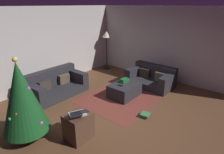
{
  "coord_description": "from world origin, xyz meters",
  "views": [
    {
      "loc": [
        -3.32,
        -2.52,
        2.66
      ],
      "look_at": [
        0.49,
        0.61,
        0.75
      ],
      "focal_mm": 30.38,
      "sensor_mm": 36.0,
      "label": 1
    }
  ],
  "objects_px": {
    "christmas_tree": "(22,98)",
    "side_table": "(79,126)",
    "corner_lamp": "(106,37)",
    "ottoman": "(125,90)",
    "tv_remote": "(120,85)",
    "book_stack": "(145,115)",
    "couch_right": "(151,78)",
    "gift_box": "(124,80)",
    "couch_left": "(56,85)",
    "laptop": "(78,113)"
  },
  "relations": [
    {
      "from": "ottoman",
      "to": "corner_lamp",
      "type": "height_order",
      "value": "corner_lamp"
    },
    {
      "from": "couch_right",
      "to": "corner_lamp",
      "type": "height_order",
      "value": "corner_lamp"
    },
    {
      "from": "laptop",
      "to": "christmas_tree",
      "type": "bearing_deg",
      "value": 125.3
    },
    {
      "from": "ottoman",
      "to": "side_table",
      "type": "distance_m",
      "value": 2.23
    },
    {
      "from": "side_table",
      "to": "ottoman",
      "type": "bearing_deg",
      "value": 10.52
    },
    {
      "from": "side_table",
      "to": "couch_right",
      "type": "bearing_deg",
      "value": 3.09
    },
    {
      "from": "christmas_tree",
      "to": "side_table",
      "type": "distance_m",
      "value": 1.25
    },
    {
      "from": "ottoman",
      "to": "christmas_tree",
      "type": "bearing_deg",
      "value": 171.31
    },
    {
      "from": "tv_remote",
      "to": "laptop",
      "type": "xyz_separation_m",
      "value": [
        -2.02,
        -0.48,
        0.22
      ]
    },
    {
      "from": "side_table",
      "to": "christmas_tree",
      "type": "bearing_deg",
      "value": 128.07
    },
    {
      "from": "ottoman",
      "to": "gift_box",
      "type": "distance_m",
      "value": 0.3
    },
    {
      "from": "christmas_tree",
      "to": "corner_lamp",
      "type": "height_order",
      "value": "christmas_tree"
    },
    {
      "from": "couch_right",
      "to": "book_stack",
      "type": "relative_size",
      "value": 6.1
    },
    {
      "from": "gift_box",
      "to": "corner_lamp",
      "type": "xyz_separation_m",
      "value": [
        1.55,
        2.06,
        0.9
      ]
    },
    {
      "from": "christmas_tree",
      "to": "laptop",
      "type": "xyz_separation_m",
      "value": [
        0.63,
        -0.9,
        -0.31
      ]
    },
    {
      "from": "side_table",
      "to": "corner_lamp",
      "type": "bearing_deg",
      "value": 33.64
    },
    {
      "from": "ottoman",
      "to": "couch_right",
      "type": "bearing_deg",
      "value": -9.81
    },
    {
      "from": "laptop",
      "to": "book_stack",
      "type": "distance_m",
      "value": 1.82
    },
    {
      "from": "book_stack",
      "to": "side_table",
      "type": "bearing_deg",
      "value": 157.17
    },
    {
      "from": "book_stack",
      "to": "tv_remote",
      "type": "bearing_deg",
      "value": 69.44
    },
    {
      "from": "tv_remote",
      "to": "side_table",
      "type": "relative_size",
      "value": 0.28
    },
    {
      "from": "couch_left",
      "to": "book_stack",
      "type": "height_order",
      "value": "couch_left"
    },
    {
      "from": "couch_left",
      "to": "book_stack",
      "type": "bearing_deg",
      "value": 102.07
    },
    {
      "from": "christmas_tree",
      "to": "corner_lamp",
      "type": "bearing_deg",
      "value": 20.88
    },
    {
      "from": "couch_right",
      "to": "laptop",
      "type": "xyz_separation_m",
      "value": [
        -3.49,
        -0.24,
        0.36
      ]
    },
    {
      "from": "couch_right",
      "to": "christmas_tree",
      "type": "height_order",
      "value": "christmas_tree"
    },
    {
      "from": "tv_remote",
      "to": "corner_lamp",
      "type": "xyz_separation_m",
      "value": [
        1.86,
        2.14,
        0.95
      ]
    },
    {
      "from": "laptop",
      "to": "corner_lamp",
      "type": "xyz_separation_m",
      "value": [
        3.88,
        2.62,
        0.73
      ]
    },
    {
      "from": "couch_left",
      "to": "tv_remote",
      "type": "distance_m",
      "value": 2.01
    },
    {
      "from": "ottoman",
      "to": "tv_remote",
      "type": "relative_size",
      "value": 5.84
    },
    {
      "from": "gift_box",
      "to": "tv_remote",
      "type": "height_order",
      "value": "gift_box"
    },
    {
      "from": "gift_box",
      "to": "laptop",
      "type": "height_order",
      "value": "laptop"
    },
    {
      "from": "laptop",
      "to": "couch_left",
      "type": "bearing_deg",
      "value": 66.0
    },
    {
      "from": "gift_box",
      "to": "corner_lamp",
      "type": "bearing_deg",
      "value": 53.06
    },
    {
      "from": "laptop",
      "to": "couch_right",
      "type": "bearing_deg",
      "value": 3.93
    },
    {
      "from": "ottoman",
      "to": "christmas_tree",
      "type": "relative_size",
      "value": 0.53
    },
    {
      "from": "christmas_tree",
      "to": "laptop",
      "type": "height_order",
      "value": "christmas_tree"
    },
    {
      "from": "christmas_tree",
      "to": "book_stack",
      "type": "bearing_deg",
      "value": -33.93
    },
    {
      "from": "side_table",
      "to": "laptop",
      "type": "relative_size",
      "value": 1.13
    },
    {
      "from": "couch_left",
      "to": "ottoman",
      "type": "height_order",
      "value": "couch_left"
    },
    {
      "from": "couch_right",
      "to": "gift_box",
      "type": "bearing_deg",
      "value": 76.86
    },
    {
      "from": "corner_lamp",
      "to": "couch_right",
      "type": "bearing_deg",
      "value": -99.4
    },
    {
      "from": "side_table",
      "to": "book_stack",
      "type": "relative_size",
      "value": 2.23
    },
    {
      "from": "ottoman",
      "to": "side_table",
      "type": "height_order",
      "value": "side_table"
    },
    {
      "from": "tv_remote",
      "to": "side_table",
      "type": "distance_m",
      "value": 2.05
    },
    {
      "from": "christmas_tree",
      "to": "ottoman",
      "type": "bearing_deg",
      "value": -8.69
    },
    {
      "from": "tv_remote",
      "to": "laptop",
      "type": "height_order",
      "value": "laptop"
    },
    {
      "from": "couch_left",
      "to": "laptop",
      "type": "distance_m",
      "value": 2.43
    },
    {
      "from": "tv_remote",
      "to": "book_stack",
      "type": "xyz_separation_m",
      "value": [
        -0.41,
        -1.1,
        -0.37
      ]
    },
    {
      "from": "gift_box",
      "to": "side_table",
      "type": "bearing_deg",
      "value": -167.69
    }
  ]
}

